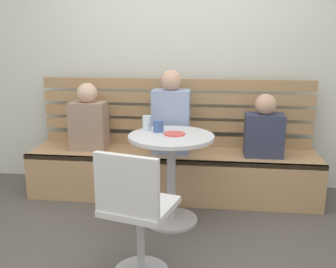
{
  "coord_description": "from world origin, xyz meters",
  "views": [
    {
      "loc": [
        0.38,
        -2.24,
        1.48
      ],
      "look_at": [
        0.02,
        0.66,
        0.75
      ],
      "focal_mm": 40.96,
      "sensor_mm": 36.0,
      "label": 1
    }
  ],
  "objects_px": {
    "white_chair": "(135,211)",
    "person_child_middle": "(89,120)",
    "booth_bench": "(172,174)",
    "person_adult": "(171,116)",
    "person_child_left": "(264,129)",
    "cup_mug_blue": "(158,126)",
    "cup_glass_tall": "(147,123)",
    "cafe_table": "(171,162)",
    "plate_small": "(175,134)"
  },
  "relations": [
    {
      "from": "white_chair",
      "to": "person_child_middle",
      "type": "relative_size",
      "value": 1.33
    },
    {
      "from": "booth_bench",
      "to": "person_adult",
      "type": "bearing_deg",
      "value": -120.89
    },
    {
      "from": "booth_bench",
      "to": "person_child_middle",
      "type": "bearing_deg",
      "value": 179.06
    },
    {
      "from": "white_chair",
      "to": "person_adult",
      "type": "distance_m",
      "value": 1.36
    },
    {
      "from": "white_chair",
      "to": "person_child_middle",
      "type": "height_order",
      "value": "person_child_middle"
    },
    {
      "from": "white_chair",
      "to": "person_adult",
      "type": "xyz_separation_m",
      "value": [
        0.07,
        1.32,
        0.32
      ]
    },
    {
      "from": "person_child_left",
      "to": "cup_mug_blue",
      "type": "xyz_separation_m",
      "value": [
        -0.9,
        -0.42,
        0.1
      ]
    },
    {
      "from": "white_chair",
      "to": "cup_glass_tall",
      "type": "xyz_separation_m",
      "value": [
        -0.1,
        0.96,
        0.34
      ]
    },
    {
      "from": "person_adult",
      "to": "cup_mug_blue",
      "type": "distance_m",
      "value": 0.42
    },
    {
      "from": "cafe_table",
      "to": "cup_glass_tall",
      "type": "relative_size",
      "value": 6.17
    },
    {
      "from": "person_child_left",
      "to": "cup_mug_blue",
      "type": "height_order",
      "value": "person_child_left"
    },
    {
      "from": "white_chair",
      "to": "person_adult",
      "type": "height_order",
      "value": "person_adult"
    },
    {
      "from": "cafe_table",
      "to": "booth_bench",
      "type": "bearing_deg",
      "value": 95.33
    },
    {
      "from": "person_child_left",
      "to": "plate_small",
      "type": "relative_size",
      "value": 3.34
    },
    {
      "from": "booth_bench",
      "to": "person_child_left",
      "type": "xyz_separation_m",
      "value": [
        0.83,
        -0.02,
        0.47
      ]
    },
    {
      "from": "cup_mug_blue",
      "to": "plate_small",
      "type": "height_order",
      "value": "cup_mug_blue"
    },
    {
      "from": "cup_glass_tall",
      "to": "plate_small",
      "type": "relative_size",
      "value": 0.71
    },
    {
      "from": "plate_small",
      "to": "booth_bench",
      "type": "bearing_deg",
      "value": 98.18
    },
    {
      "from": "person_adult",
      "to": "person_child_left",
      "type": "bearing_deg",
      "value": 0.06
    },
    {
      "from": "cup_mug_blue",
      "to": "person_child_left",
      "type": "bearing_deg",
      "value": 25.01
    },
    {
      "from": "white_chair",
      "to": "person_adult",
      "type": "bearing_deg",
      "value": 87.09
    },
    {
      "from": "booth_bench",
      "to": "white_chair",
      "type": "distance_m",
      "value": 1.36
    },
    {
      "from": "person_adult",
      "to": "cup_glass_tall",
      "type": "xyz_separation_m",
      "value": [
        -0.16,
        -0.36,
        0.01
      ]
    },
    {
      "from": "white_chair",
      "to": "cup_mug_blue",
      "type": "distance_m",
      "value": 0.96
    },
    {
      "from": "cup_mug_blue",
      "to": "cafe_table",
      "type": "bearing_deg",
      "value": -39.31
    },
    {
      "from": "booth_bench",
      "to": "person_adult",
      "type": "xyz_separation_m",
      "value": [
        -0.01,
        -0.02,
        0.56
      ]
    },
    {
      "from": "cafe_table",
      "to": "person_child_middle",
      "type": "xyz_separation_m",
      "value": [
        -0.85,
        0.54,
        0.2
      ]
    },
    {
      "from": "person_child_middle",
      "to": "cup_glass_tall",
      "type": "bearing_deg",
      "value": -31.78
    },
    {
      "from": "person_child_middle",
      "to": "cup_glass_tall",
      "type": "distance_m",
      "value": 0.75
    },
    {
      "from": "person_child_left",
      "to": "cup_mug_blue",
      "type": "bearing_deg",
      "value": -154.99
    },
    {
      "from": "person_child_middle",
      "to": "cup_mug_blue",
      "type": "xyz_separation_m",
      "value": [
        0.74,
        -0.45,
        0.07
      ]
    },
    {
      "from": "booth_bench",
      "to": "cup_mug_blue",
      "type": "height_order",
      "value": "cup_mug_blue"
    },
    {
      "from": "booth_bench",
      "to": "cup_mug_blue",
      "type": "relative_size",
      "value": 28.42
    },
    {
      "from": "booth_bench",
      "to": "cup_glass_tall",
      "type": "relative_size",
      "value": 22.5
    },
    {
      "from": "white_chair",
      "to": "cup_glass_tall",
      "type": "height_order",
      "value": "cup_glass_tall"
    },
    {
      "from": "plate_small",
      "to": "cafe_table",
      "type": "bearing_deg",
      "value": -142.95
    },
    {
      "from": "person_child_left",
      "to": "plate_small",
      "type": "bearing_deg",
      "value": -146.81
    },
    {
      "from": "plate_small",
      "to": "cup_mug_blue",
      "type": "bearing_deg",
      "value": 151.24
    },
    {
      "from": "booth_bench",
      "to": "plate_small",
      "type": "height_order",
      "value": "plate_small"
    },
    {
      "from": "booth_bench",
      "to": "cafe_table",
      "type": "distance_m",
      "value": 0.61
    },
    {
      "from": "cafe_table",
      "to": "white_chair",
      "type": "height_order",
      "value": "white_chair"
    },
    {
      "from": "booth_bench",
      "to": "cafe_table",
      "type": "height_order",
      "value": "cafe_table"
    },
    {
      "from": "booth_bench",
      "to": "person_child_left",
      "type": "relative_size",
      "value": 4.75
    },
    {
      "from": "person_child_middle",
      "to": "plate_small",
      "type": "relative_size",
      "value": 3.75
    },
    {
      "from": "booth_bench",
      "to": "cafe_table",
      "type": "xyz_separation_m",
      "value": [
        0.05,
        -0.53,
        0.3
      ]
    },
    {
      "from": "booth_bench",
      "to": "person_child_middle",
      "type": "height_order",
      "value": "person_child_middle"
    },
    {
      "from": "person_child_middle",
      "to": "cafe_table",
      "type": "bearing_deg",
      "value": -32.4
    },
    {
      "from": "booth_bench",
      "to": "cup_glass_tall",
      "type": "height_order",
      "value": "cup_glass_tall"
    },
    {
      "from": "cup_mug_blue",
      "to": "white_chair",
      "type": "bearing_deg",
      "value": -90.65
    },
    {
      "from": "person_child_left",
      "to": "person_child_middle",
      "type": "bearing_deg",
      "value": 179.01
    }
  ]
}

